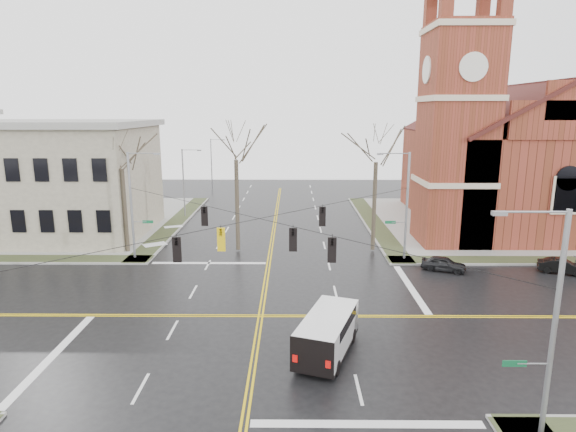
{
  "coord_description": "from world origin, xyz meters",
  "views": [
    {
      "loc": [
        1.93,
        -27.78,
        12.48
      ],
      "look_at": [
        1.65,
        6.0,
        5.04
      ],
      "focal_mm": 30.0,
      "sensor_mm": 36.0,
      "label": 1
    }
  ],
  "objects_px": {
    "signal_pole_nw": "(133,203)",
    "tree_nw_near": "(236,154)",
    "streetlight_north_b": "(212,162)",
    "cargo_van": "(328,330)",
    "signal_pole_se": "(550,322)",
    "tree_ne": "(376,156)",
    "parked_car_a": "(444,264)",
    "signal_pole_ne": "(405,203)",
    "parked_car_b": "(562,266)",
    "church": "(503,148)",
    "tree_nw_far": "(121,163)",
    "streetlight_north_a": "(185,180)"
  },
  "relations": [
    {
      "from": "signal_pole_ne",
      "to": "signal_pole_se",
      "type": "xyz_separation_m",
      "value": [
        0.0,
        -23.0,
        0.0
      ]
    },
    {
      "from": "signal_pole_nw",
      "to": "parked_car_b",
      "type": "xyz_separation_m",
      "value": [
        34.38,
        -3.33,
        -4.37
      ]
    },
    {
      "from": "streetlight_north_b",
      "to": "tree_ne",
      "type": "height_order",
      "value": "tree_ne"
    },
    {
      "from": "signal_pole_se",
      "to": "streetlight_north_a",
      "type": "relative_size",
      "value": 1.12
    },
    {
      "from": "signal_pole_se",
      "to": "tree_nw_far",
      "type": "relative_size",
      "value": 0.81
    },
    {
      "from": "streetlight_north_b",
      "to": "cargo_van",
      "type": "distance_m",
      "value": 54.57
    },
    {
      "from": "signal_pole_ne",
      "to": "cargo_van",
      "type": "height_order",
      "value": "signal_pole_ne"
    },
    {
      "from": "signal_pole_ne",
      "to": "parked_car_a",
      "type": "height_order",
      "value": "signal_pole_ne"
    },
    {
      "from": "signal_pole_ne",
      "to": "streetlight_north_b",
      "type": "distance_m",
      "value": 42.61
    },
    {
      "from": "streetlight_north_b",
      "to": "tree_nw_near",
      "type": "bearing_deg",
      "value": -77.19
    },
    {
      "from": "streetlight_north_b",
      "to": "cargo_van",
      "type": "relative_size",
      "value": 1.35
    },
    {
      "from": "parked_car_a",
      "to": "tree_ne",
      "type": "distance_m",
      "value": 10.78
    },
    {
      "from": "parked_car_a",
      "to": "parked_car_b",
      "type": "relative_size",
      "value": 0.98
    },
    {
      "from": "signal_pole_ne",
      "to": "tree_ne",
      "type": "distance_m",
      "value": 4.97
    },
    {
      "from": "church",
      "to": "tree_nw_near",
      "type": "bearing_deg",
      "value": -158.87
    },
    {
      "from": "cargo_van",
      "to": "tree_nw_far",
      "type": "bearing_deg",
      "value": 151.98
    },
    {
      "from": "signal_pole_ne",
      "to": "parked_car_b",
      "type": "relative_size",
      "value": 2.57
    },
    {
      "from": "signal_pole_ne",
      "to": "cargo_van",
      "type": "distance_m",
      "value": 18.05
    },
    {
      "from": "cargo_van",
      "to": "parked_car_b",
      "type": "xyz_separation_m",
      "value": [
        19.2,
        12.68,
        -0.67
      ]
    },
    {
      "from": "signal_pole_se",
      "to": "tree_ne",
      "type": "bearing_deg",
      "value": 94.6
    },
    {
      "from": "cargo_van",
      "to": "parked_car_b",
      "type": "distance_m",
      "value": 23.02
    },
    {
      "from": "signal_pole_se",
      "to": "parked_car_b",
      "type": "xyz_separation_m",
      "value": [
        11.73,
        19.67,
        -4.37
      ]
    },
    {
      "from": "signal_pole_nw",
      "to": "streetlight_north_a",
      "type": "bearing_deg",
      "value": 87.68
    },
    {
      "from": "signal_pole_ne",
      "to": "cargo_van",
      "type": "relative_size",
      "value": 1.52
    },
    {
      "from": "signal_pole_nw",
      "to": "signal_pole_se",
      "type": "bearing_deg",
      "value": -45.45
    },
    {
      "from": "signal_pole_ne",
      "to": "tree_nw_far",
      "type": "height_order",
      "value": "tree_nw_far"
    },
    {
      "from": "church",
      "to": "signal_pole_ne",
      "type": "distance_m",
      "value": 19.22
    },
    {
      "from": "signal_pole_nw",
      "to": "tree_nw_near",
      "type": "xyz_separation_m",
      "value": [
        8.38,
        2.58,
        3.84
      ]
    },
    {
      "from": "signal_pole_nw",
      "to": "streetlight_north_a",
      "type": "xyz_separation_m",
      "value": [
        0.67,
        16.5,
        -0.48
      ]
    },
    {
      "from": "tree_nw_near",
      "to": "tree_ne",
      "type": "bearing_deg",
      "value": 0.53
    },
    {
      "from": "tree_ne",
      "to": "cargo_van",
      "type": "bearing_deg",
      "value": -106.11
    },
    {
      "from": "church",
      "to": "streetlight_north_a",
      "type": "relative_size",
      "value": 3.44
    },
    {
      "from": "church",
      "to": "tree_nw_near",
      "type": "distance_m",
      "value": 29.7
    },
    {
      "from": "parked_car_b",
      "to": "cargo_van",
      "type": "bearing_deg",
      "value": 146.64
    },
    {
      "from": "streetlight_north_b",
      "to": "tree_ne",
      "type": "bearing_deg",
      "value": -59.51
    },
    {
      "from": "church",
      "to": "streetlight_north_a",
      "type": "xyz_separation_m",
      "value": [
        -35.42,
        3.22,
        -3.97
      ]
    },
    {
      "from": "signal_pole_se",
      "to": "parked_car_a",
      "type": "distance_m",
      "value": 20.86
    },
    {
      "from": "parked_car_a",
      "to": "tree_nw_near",
      "type": "bearing_deg",
      "value": 95.63
    },
    {
      "from": "signal_pole_nw",
      "to": "signal_pole_se",
      "type": "distance_m",
      "value": 32.28
    },
    {
      "from": "tree_ne",
      "to": "signal_pole_nw",
      "type": "bearing_deg",
      "value": -172.55
    },
    {
      "from": "church",
      "to": "tree_nw_near",
      "type": "height_order",
      "value": "church"
    },
    {
      "from": "signal_pole_se",
      "to": "parked_car_b",
      "type": "distance_m",
      "value": 23.31
    },
    {
      "from": "signal_pole_se",
      "to": "streetlight_north_b",
      "type": "bearing_deg",
      "value": 110.27
    },
    {
      "from": "signal_pole_nw",
      "to": "tree_ne",
      "type": "distance_m",
      "value": 21.07
    },
    {
      "from": "church",
      "to": "parked_car_a",
      "type": "distance_m",
      "value": 20.87
    },
    {
      "from": "signal_pole_nw",
      "to": "tree_ne",
      "type": "height_order",
      "value": "tree_ne"
    },
    {
      "from": "church",
      "to": "streetlight_north_b",
      "type": "xyz_separation_m",
      "value": [
        -35.42,
        23.22,
        -3.97
      ]
    },
    {
      "from": "streetlight_north_a",
      "to": "parked_car_a",
      "type": "height_order",
      "value": "streetlight_north_a"
    },
    {
      "from": "tree_nw_far",
      "to": "tree_nw_near",
      "type": "height_order",
      "value": "tree_nw_near"
    },
    {
      "from": "streetlight_north_a",
      "to": "streetlight_north_b",
      "type": "relative_size",
      "value": 1.0
    }
  ]
}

